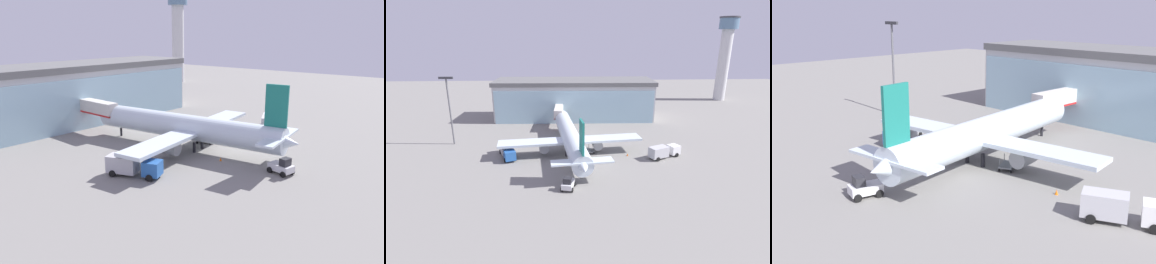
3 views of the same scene
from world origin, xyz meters
The scene contains 12 objects.
ground centered at (0.00, 0.00, 0.00)m, with size 240.00×240.00×0.00m, color gray.
terminal_building centered at (0.00, 36.29, 6.03)m, with size 49.06×15.81×12.05m.
jet_bridge centered at (-4.68, 26.16, 4.62)m, with size 2.60×11.15×6.02m.
control_tower centered at (60.04, 61.46, 18.57)m, with size 7.36×7.36×31.97m.
apron_light_mast centered at (-29.90, 12.77, 9.79)m, with size 3.20×0.40×16.20m.
airplane centered at (-1.89, 6.10, 3.52)m, with size 31.55×36.94×11.43m.
catering_truck centered at (-15.61, 4.10, 1.47)m, with size 4.72×7.60×2.65m.
fuel_truck centered at (18.02, 2.10, 1.47)m, with size 7.56×5.01×2.65m.
baggage_cart centered at (2.16, 5.67, 0.50)m, with size 2.66×3.22×1.50m.
pushback_tug centered at (-2.65, -10.78, 0.97)m, with size 2.79×3.53×2.30m.
safety_cone_nose centered at (-3.52, -1.58, 0.28)m, with size 0.36×0.36×0.55m, color orange.
safety_cone_wingtip centered at (10.54, 3.42, 0.28)m, with size 0.36×0.36×0.55m, color orange.
Camera 2 is at (-3.05, -56.72, 25.11)m, focal length 28.00 mm.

